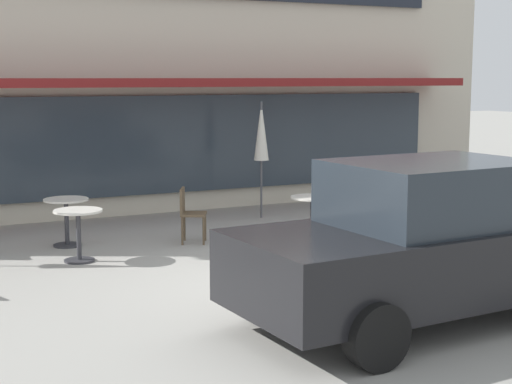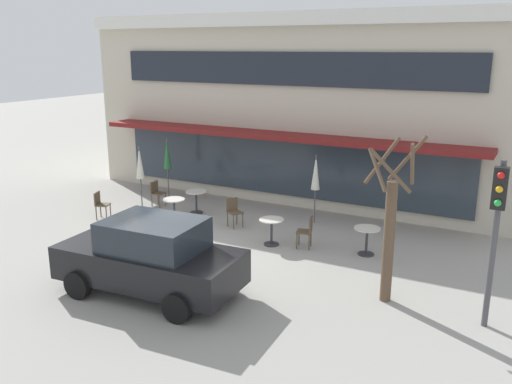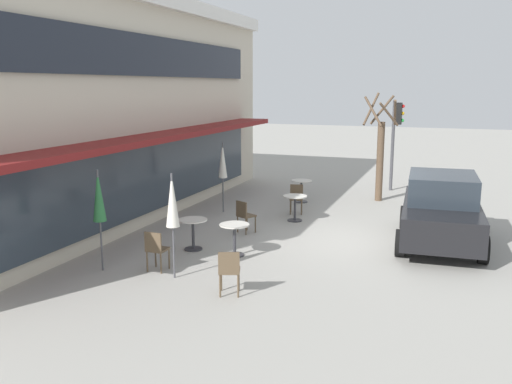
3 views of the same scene
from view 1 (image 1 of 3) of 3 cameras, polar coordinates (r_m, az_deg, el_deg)
ground_plane at (r=10.08m, az=2.97°, el=-6.88°), size 80.00×80.00×0.00m
building_facade at (r=19.06m, az=-11.95°, el=10.07°), size 16.11×9.10×6.56m
cafe_table_near_wall at (r=11.59m, az=-12.79°, el=-2.46°), size 0.70×0.70×0.76m
cafe_table_streetside at (r=14.46m, az=11.93°, el=-0.31°), size 0.70×0.70×0.76m
cafe_table_by_tree at (r=12.68m, az=-13.63°, el=-1.56°), size 0.70×0.70×0.76m
cafe_table_mid_patio at (r=12.58m, az=4.11°, el=-1.43°), size 0.70×0.70×0.76m
patio_umbrella_cream_folded at (r=14.73m, az=0.39°, el=4.38°), size 0.28×0.28×2.20m
cafe_chair_1 at (r=13.29m, az=7.22°, el=-0.91°), size 0.48×0.48×0.89m
cafe_chair_3 at (r=12.62m, az=-4.90°, el=-1.36°), size 0.54×0.54×0.89m
parked_sedan at (r=8.66m, az=12.16°, el=-3.61°), size 4.30×2.20×1.76m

